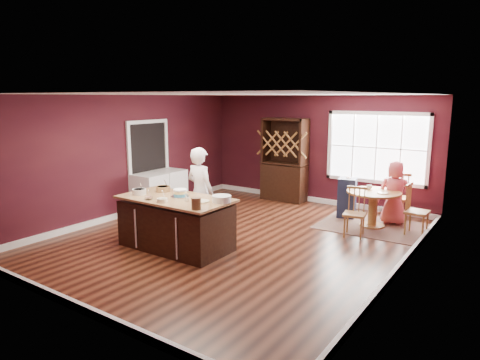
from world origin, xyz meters
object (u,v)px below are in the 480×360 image
at_px(high_chair, 347,197).
at_px(toddler, 345,182).
at_px(washer, 150,194).
at_px(chair_south, 355,212).
at_px(chair_north, 397,196).
at_px(layer_cake, 180,193).
at_px(seated_woman, 394,193).
at_px(chair_east, 417,210).
at_px(dryer, 170,189).
at_px(baker, 200,192).
at_px(hutch, 284,160).
at_px(dining_table, 373,202).
at_px(kitchen_island, 176,224).

xyz_separation_m(high_chair, toddler, (-0.05, -0.02, 0.35)).
xyz_separation_m(high_chair, washer, (-3.82, -2.28, 0.00)).
bearing_deg(chair_south, chair_north, 66.12).
distance_m(chair_south, toddler, 1.39).
bearing_deg(chair_north, layer_cake, 29.21).
bearing_deg(washer, high_chair, 30.84).
distance_m(seated_woman, high_chair, 1.03).
relative_size(chair_east, seated_woman, 0.75).
distance_m(washer, dryer, 0.64).
distance_m(baker, hutch, 3.52).
height_order(chair_south, washer, chair_south).
bearing_deg(dryer, toddler, 23.32).
distance_m(dining_table, layer_cake, 4.02).
xyz_separation_m(chair_east, chair_south, (-0.97, -0.77, -0.02)).
xyz_separation_m(kitchen_island, seated_woman, (2.78, 3.68, 0.24)).
distance_m(chair_south, seated_woman, 1.33).
distance_m(kitchen_island, dining_table, 4.09).
distance_m(dining_table, chair_south, 0.84).
distance_m(chair_north, washer, 5.49).
distance_m(dining_table, high_chair, 0.79).
xyz_separation_m(layer_cake, chair_south, (2.37, 2.31, -0.50)).
relative_size(dining_table, layer_cake, 3.30).
bearing_deg(dining_table, seated_woman, 54.49).
relative_size(layer_cake, toddler, 1.27).
bearing_deg(toddler, dining_table, -25.02).
relative_size(layer_cake, washer, 0.35).
relative_size(chair_north, dryer, 1.17).
relative_size(chair_north, hutch, 0.51).
bearing_deg(high_chair, dryer, -170.12).
height_order(dining_table, hutch, hutch).
relative_size(seated_woman, high_chair, 1.46).
xyz_separation_m(high_chair, hutch, (-1.95, 0.66, 0.60)).
bearing_deg(chair_north, hutch, -31.06).
distance_m(toddler, washer, 4.42).
xyz_separation_m(chair_south, chair_north, (0.38, 1.57, 0.06)).
bearing_deg(dryer, baker, -31.47).
height_order(chair_east, high_chair, chair_east).
bearing_deg(hutch, layer_cake, -87.36).
height_order(chair_north, high_chair, chair_north).
relative_size(layer_cake, seated_woman, 0.24).
height_order(dining_table, baker, baker).
xyz_separation_m(kitchen_island, high_chair, (1.78, 3.62, 0.03)).
height_order(chair_east, hutch, hutch).
xyz_separation_m(chair_north, hutch, (-2.93, 0.28, 0.52)).
bearing_deg(washer, chair_north, 28.95).
xyz_separation_m(chair_east, washer, (-5.40, -1.86, -0.04)).
relative_size(high_chair, dryer, 0.99).
xyz_separation_m(chair_east, toddler, (-1.63, 0.41, 0.30)).
bearing_deg(baker, layer_cake, 103.68).
height_order(high_chair, hutch, hutch).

